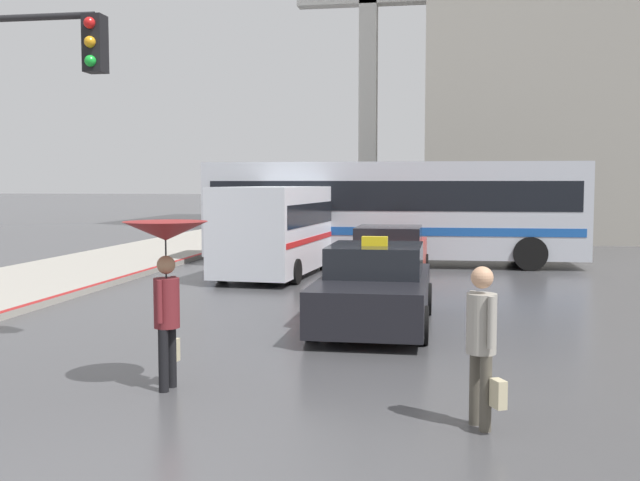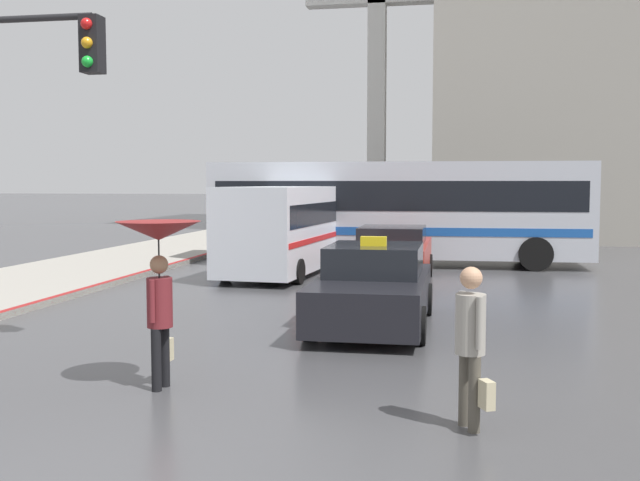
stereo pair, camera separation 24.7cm
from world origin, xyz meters
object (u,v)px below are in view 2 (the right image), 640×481
(taxi, at_px, (374,289))
(city_bus, at_px, (398,208))
(monument_cross, at_px, (377,46))
(ambulance_van, at_px, (281,226))
(pedestrian_with_umbrella, at_px, (159,256))
(sedan_red, at_px, (392,256))
(pedestrian_man, at_px, (471,337))

(taxi, bearing_deg, city_bus, -87.78)
(taxi, distance_m, monument_cross, 27.79)
(city_bus, xyz_separation_m, monument_cross, (-2.41, 16.26, 7.75))
(ambulance_van, xyz_separation_m, pedestrian_with_umbrella, (1.15, -11.00, 0.29))
(monument_cross, bearing_deg, taxi, -83.92)
(sedan_red, xyz_separation_m, monument_cross, (-2.60, 20.49, 8.80))
(city_bus, relative_size, monument_cross, 0.68)
(sedan_red, height_order, pedestrian_with_umbrella, pedestrian_with_umbrella)
(monument_cross, bearing_deg, pedestrian_with_umbrella, -88.67)
(pedestrian_with_umbrella, bearing_deg, monument_cross, 5.81)
(city_bus, distance_m, pedestrian_man, 15.32)
(taxi, relative_size, city_bus, 0.38)
(ambulance_van, relative_size, monument_cross, 0.32)
(sedan_red, distance_m, city_bus, 4.36)
(taxi, bearing_deg, ambulance_van, -63.93)
(ambulance_van, distance_m, pedestrian_man, 12.78)
(sedan_red, xyz_separation_m, pedestrian_man, (1.75, -10.95, 0.28))
(city_bus, relative_size, pedestrian_with_umbrella, 5.58)
(pedestrian_with_umbrella, bearing_deg, pedestrian_man, -98.50)
(sedan_red, relative_size, ambulance_van, 0.83)
(monument_cross, bearing_deg, pedestrian_man, -82.12)
(ambulance_van, bearing_deg, city_bus, -126.05)
(ambulance_van, bearing_deg, taxi, 120.54)
(sedan_red, distance_m, pedestrian_man, 11.09)
(sedan_red, distance_m, monument_cross, 22.46)
(pedestrian_man, bearing_deg, monument_cross, 162.33)
(ambulance_van, height_order, pedestrian_man, ambulance_van)
(ambulance_van, relative_size, pedestrian_man, 3.23)
(pedestrian_man, xyz_separation_m, monument_cross, (-4.35, 31.44, 8.52))
(pedestrian_man, bearing_deg, city_bus, 161.76)
(taxi, height_order, sedan_red, taxi)
(city_bus, bearing_deg, monument_cross, -173.30)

